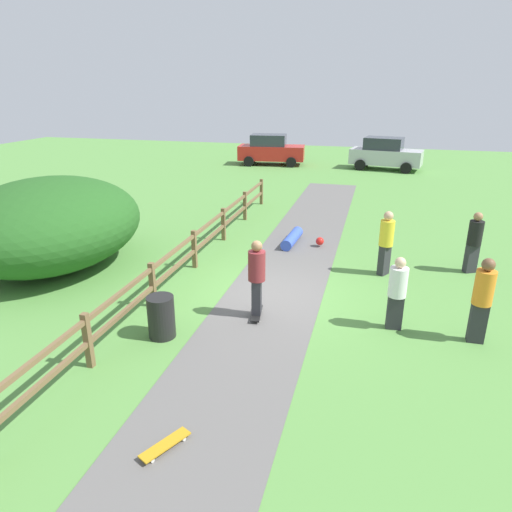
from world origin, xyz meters
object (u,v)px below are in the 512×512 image
object	(u,v)px
skateboard_loose	(165,445)
bystander_yellow	(386,240)
bush_large	(50,223)
skater_fallen	(294,239)
parked_car_red	(271,150)
skater_riding	(257,275)
bystander_white	(397,290)
bystander_black	(474,240)
bystander_orange	(482,297)
parked_car_silver	(385,154)
trash_bin	(161,317)

from	to	relation	value
skateboard_loose	bystander_yellow	distance (m)	8.19
bystander_yellow	bush_large	bearing A→B (deg)	-169.22
skater_fallen	parked_car_red	world-z (taller)	parked_car_red
skater_riding	skateboard_loose	bearing A→B (deg)	-93.13
skateboard_loose	bystander_white	distance (m)	5.60
bystander_white	bystander_black	bearing A→B (deg)	61.37
skater_fallen	parked_car_red	size ratio (longest dim) A/B	0.37
skater_fallen	skateboard_loose	distance (m)	9.43
bush_large	skater_riding	xyz separation A→B (m)	(6.44, -1.57, -0.24)
bystander_white	parked_car_red	world-z (taller)	parked_car_red
skater_fallen	bystander_orange	size ratio (longest dim) A/B	0.89
bystander_white	bystander_black	size ratio (longest dim) A/B	0.94
bush_large	skater_riding	distance (m)	6.63
skater_fallen	skateboard_loose	world-z (taller)	skater_fallen
parked_car_silver	skateboard_loose	bearing A→B (deg)	-96.66
parked_car_red	trash_bin	bearing A→B (deg)	-82.66
skater_fallen	bystander_orange	bearing A→B (deg)	-47.22
skater_riding	bystander_yellow	xyz separation A→B (m)	(2.74, 3.32, -0.03)
bystander_yellow	bystander_white	size ratio (longest dim) A/B	1.10
bush_large	bystander_orange	distance (m)	11.12
bystander_black	skater_riding	bearing A→B (deg)	-141.04
bystander_yellow	parked_car_silver	size ratio (longest dim) A/B	0.40
bystander_yellow	bystander_black	xyz separation A→B (m)	(2.33, 0.78, -0.04)
bystander_yellow	skater_fallen	bearing A→B (deg)	146.78
skater_fallen	bush_large	bearing A→B (deg)	-150.39
bystander_yellow	parked_car_red	size ratio (longest dim) A/B	0.41
skater_riding	skater_fallen	distance (m)	5.24
trash_bin	bystander_orange	bearing A→B (deg)	13.05
bystander_white	skater_riding	bearing A→B (deg)	-174.98
skater_riding	skater_fallen	world-z (taller)	skater_riding
trash_bin	bystander_yellow	world-z (taller)	bystander_yellow
trash_bin	skateboard_loose	world-z (taller)	trash_bin
bystander_orange	parked_car_silver	bearing A→B (deg)	95.34
skateboard_loose	bystander_white	bearing A→B (deg)	54.62
parked_car_silver	skater_fallen	bearing A→B (deg)	-100.17
trash_bin	skater_fallen	xyz separation A→B (m)	(1.58, 6.50, -0.25)
bystander_black	parked_car_red	bearing A→B (deg)	120.16
bush_large	skateboard_loose	distance (m)	8.59
bush_large	bystander_yellow	world-z (taller)	bush_large
parked_car_silver	bystander_black	bearing A→B (deg)	-81.70
parked_car_red	bystander_orange	bearing A→B (deg)	-66.05
bush_large	bystander_white	bearing A→B (deg)	-7.92
bystander_orange	bystander_white	bearing A→B (deg)	175.00
bush_large	trash_bin	bearing A→B (deg)	-31.36
trash_bin	skater_riding	bearing A→B (deg)	38.36
skater_riding	parked_car_silver	world-z (taller)	parked_car_silver
bystander_orange	bystander_yellow	bearing A→B (deg)	119.95
skater_riding	bystander_black	world-z (taller)	skater_riding
bystander_orange	bystander_black	bearing A→B (deg)	82.97
bystander_yellow	parked_car_silver	distance (m)	17.27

